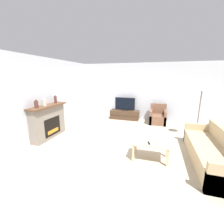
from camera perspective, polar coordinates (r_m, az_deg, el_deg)
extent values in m
plane|color=tan|center=(4.94, 5.51, -11.44)|extent=(24.00, 24.00, 0.00)
cube|color=silver|center=(7.44, 10.34, 7.61)|extent=(12.00, 0.06, 2.70)
cube|color=silver|center=(5.80, -23.05, 5.19)|extent=(0.06, 12.00, 2.70)
cube|color=slate|center=(5.57, -23.10, -3.59)|extent=(0.33, 1.39, 1.09)
cube|color=black|center=(5.51, -21.63, -5.08)|extent=(0.01, 0.76, 0.60)
cube|color=orange|center=(5.56, -21.47, -6.70)|extent=(0.01, 0.54, 0.12)
cube|color=brown|center=(5.43, -23.40, 2.16)|extent=(0.45, 1.51, 0.05)
cylinder|color=#512D23|center=(5.08, -26.89, 2.64)|extent=(0.12, 0.12, 0.21)
sphere|color=#512D23|center=(5.06, -27.03, 3.92)|extent=(0.06, 0.06, 0.06)
cylinder|color=beige|center=(5.33, -24.40, 3.32)|extent=(0.13, 0.13, 0.21)
sphere|color=beige|center=(5.31, -24.52, 4.57)|extent=(0.07, 0.07, 0.07)
cylinder|color=#512D23|center=(5.76, -20.73, 4.45)|extent=(0.10, 0.10, 0.24)
sphere|color=#512D23|center=(5.74, -20.84, 5.70)|extent=(0.05, 0.05, 0.05)
cube|color=#422D1E|center=(7.45, 4.85, -1.04)|extent=(1.40, 0.46, 0.45)
cube|color=black|center=(7.23, 4.46, -1.48)|extent=(1.37, 0.01, 0.01)
cube|color=black|center=(7.39, 4.88, 0.78)|extent=(0.34, 0.18, 0.04)
cube|color=black|center=(7.33, 4.93, 3.20)|extent=(0.97, 0.03, 0.59)
cube|color=black|center=(7.31, 4.91, 3.18)|extent=(0.89, 0.01, 0.53)
cube|color=brown|center=(7.04, 17.01, -2.64)|extent=(0.70, 0.76, 0.40)
cube|color=brown|center=(7.24, 17.26, 1.29)|extent=(0.70, 0.14, 0.46)
cube|color=brown|center=(7.01, 14.62, -1.66)|extent=(0.10, 0.76, 0.61)
cube|color=brown|center=(7.02, 19.51, -1.99)|extent=(0.10, 0.76, 0.61)
cube|color=#CCB289|center=(3.96, 14.60, -11.33)|extent=(0.89, 0.53, 0.03)
cube|color=#CCB289|center=(3.89, 8.09, -15.26)|extent=(0.05, 0.05, 0.43)
cube|color=#CCB289|center=(3.87, 20.43, -16.16)|extent=(0.05, 0.05, 0.43)
cube|color=#CCB289|center=(4.29, 9.07, -12.43)|extent=(0.05, 0.05, 0.43)
cube|color=#CCB289|center=(4.28, 20.10, -13.22)|extent=(0.05, 0.05, 0.43)
cube|color=black|center=(3.88, 13.89, -11.43)|extent=(0.08, 0.16, 0.02)
cube|color=tan|center=(4.50, 33.20, -13.37)|extent=(0.81, 2.45, 0.42)
cube|color=tan|center=(5.50, 30.08, -7.09)|extent=(0.81, 0.11, 0.63)
cylinder|color=black|center=(5.95, 29.17, -8.69)|extent=(0.30, 0.30, 0.01)
cylinder|color=brown|center=(5.72, 30.10, -0.99)|extent=(0.03, 0.03, 1.63)
cone|color=beige|center=(5.59, 31.21, 8.25)|extent=(0.36, 0.36, 0.22)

